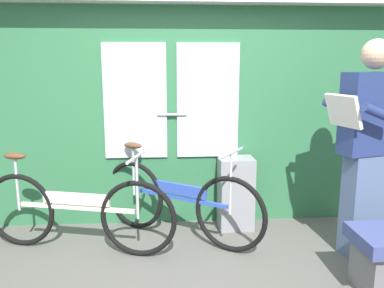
% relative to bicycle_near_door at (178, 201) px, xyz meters
% --- Properties ---
extents(train_door_wall, '(5.01, 0.28, 2.17)m').
position_rel_bicycle_near_door_xyz_m(train_door_wall, '(0.15, 0.43, 0.77)').
color(train_door_wall, '#2D6B42').
rests_on(train_door_wall, ground_plane).
extents(bicycle_near_door, '(1.43, 0.98, 0.88)m').
position_rel_bicycle_near_door_xyz_m(bicycle_near_door, '(0.00, 0.00, 0.00)').
color(bicycle_near_door, black).
rests_on(bicycle_near_door, ground_plane).
extents(bicycle_leaning_behind, '(1.70, 0.59, 0.87)m').
position_rel_bicycle_near_door_xyz_m(bicycle_leaning_behind, '(-0.88, -0.18, -0.00)').
color(bicycle_leaning_behind, black).
rests_on(bicycle_leaning_behind, ground_plane).
extents(passenger_reading_newspaper, '(0.63, 0.57, 1.78)m').
position_rel_bicycle_near_door_xyz_m(passenger_reading_newspaper, '(1.53, -0.40, 0.58)').
color(passenger_reading_newspaper, slate).
rests_on(passenger_reading_newspaper, ground_plane).
extents(trash_bin_by_wall, '(0.33, 0.28, 0.70)m').
position_rel_bicycle_near_door_xyz_m(trash_bin_by_wall, '(0.57, 0.22, -0.01)').
color(trash_bin_by_wall, gray).
rests_on(trash_bin_by_wall, ground_plane).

